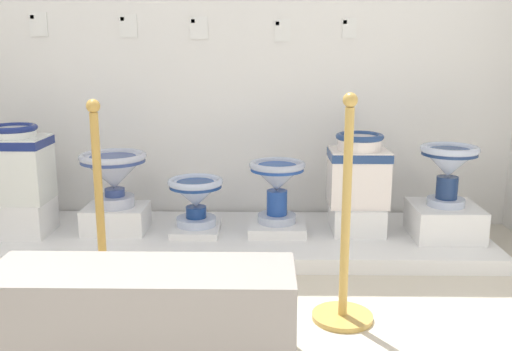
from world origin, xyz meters
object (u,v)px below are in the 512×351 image
(antique_toilet_broad_patterned, at_px, (358,169))
(info_placard_fourth, at_px, (282,30))
(info_placard_third, at_px, (199,28))
(info_placard_first, at_px, (38,24))
(plinth_block_broad_patterned, at_px, (356,217))
(museum_bench, at_px, (144,318))
(plinth_block_tall_cobalt, at_px, (196,228))
(antique_toilet_central_ornate, at_px, (16,162))
(stanchion_post_near_right, at_px, (344,260))
(plinth_block_leftmost, at_px, (444,221))
(info_placard_second, at_px, (128,26))
(antique_toilet_slender_white, at_px, (114,171))
(stanchion_post_near_left, at_px, (102,244))
(antique_toilet_leftmost, at_px, (449,164))
(info_placard_fifth, at_px, (349,28))
(antique_toilet_rightmost, at_px, (277,180))
(antique_toilet_tall_cobalt, at_px, (196,194))
(plinth_block_central_ornate, at_px, (21,217))
(plinth_block_slender_white, at_px, (116,219))

(antique_toilet_broad_patterned, relative_size, info_placard_fourth, 3.11)
(info_placard_third, bearing_deg, info_placard_first, 180.00)
(plinth_block_broad_patterned, bearing_deg, museum_bench, -126.18)
(plinth_block_tall_cobalt, bearing_deg, info_placard_first, 157.29)
(antique_toilet_central_ornate, height_order, stanchion_post_near_right, stanchion_post_near_right)
(info_placard_fourth, bearing_deg, museum_bench, -107.46)
(plinth_block_leftmost, xyz_separation_m, info_placard_second, (-1.98, 0.51, 1.16))
(plinth_block_tall_cobalt, bearing_deg, antique_toilet_central_ornate, -176.73)
(antique_toilet_slender_white, relative_size, info_placard_fourth, 2.85)
(stanchion_post_near_left, distance_m, museum_bench, 0.66)
(info_placard_third, bearing_deg, stanchion_post_near_right, -60.96)
(antique_toilet_leftmost, bearing_deg, stanchion_post_near_right, -128.59)
(stanchion_post_near_right, bearing_deg, antique_toilet_broad_patterned, 78.00)
(antique_toilet_central_ornate, relative_size, plinth_block_tall_cobalt, 1.25)
(plinth_block_leftmost, relative_size, antique_toilet_leftmost, 1.09)
(plinth_block_tall_cobalt, distance_m, stanchion_post_near_left, 0.89)
(info_placard_second, distance_m, info_placard_fourth, 1.01)
(plinth_block_tall_cobalt, bearing_deg, plinth_block_leftmost, -2.46)
(antique_toilet_central_ornate, relative_size, info_placard_fifth, 3.64)
(antique_toilet_rightmost, bearing_deg, info_placard_second, 155.88)
(plinth_block_broad_patterned, height_order, info_placard_first, info_placard_first)
(museum_bench, bearing_deg, plinth_block_broad_patterned, 53.82)
(antique_toilet_rightmost, relative_size, antique_toilet_leftmost, 1.05)
(antique_toilet_tall_cobalt, relative_size, info_placard_first, 2.21)
(antique_toilet_broad_patterned, distance_m, info_placard_third, 1.38)
(info_placard_first, bearing_deg, info_placard_second, -0.00)
(antique_toilet_tall_cobalt, bearing_deg, info_placard_second, 136.71)
(antique_toilet_central_ornate, bearing_deg, plinth_block_broad_patterned, 2.83)
(info_placard_fourth, bearing_deg, info_placard_first, 180.00)
(plinth_block_central_ornate, bearing_deg, plinth_block_slender_white, 6.35)
(plinth_block_leftmost, bearing_deg, antique_toilet_rightmost, 175.82)
(antique_toilet_slender_white, bearing_deg, info_placard_third, 42.02)
(plinth_block_leftmost, distance_m, info_placard_first, 2.87)
(plinth_block_central_ornate, height_order, plinth_block_tall_cobalt, plinth_block_central_ornate)
(antique_toilet_central_ornate, distance_m, stanchion_post_near_left, 1.05)
(stanchion_post_near_left, bearing_deg, antique_toilet_slender_white, 100.22)
(antique_toilet_slender_white, height_order, info_placard_third, info_placard_third)
(plinth_block_tall_cobalt, height_order, stanchion_post_near_right, stanchion_post_near_right)
(info_placard_third, bearing_deg, museum_bench, -90.84)
(antique_toilet_leftmost, bearing_deg, plinth_block_tall_cobalt, 177.54)
(antique_toilet_leftmost, bearing_deg, plinth_block_slender_white, 178.09)
(plinth_block_leftmost, bearing_deg, antique_toilet_leftmost, 0.00)
(antique_toilet_central_ornate, bearing_deg, info_placard_third, 25.49)
(info_placard_fourth, bearing_deg, plinth_block_leftmost, -27.53)
(antique_toilet_rightmost, relative_size, museum_bench, 0.33)
(plinth_block_broad_patterned, relative_size, info_placard_fifth, 2.82)
(info_placard_second, height_order, stanchion_post_near_right, info_placard_second)
(info_placard_fourth, relative_size, museum_bench, 0.12)
(antique_toilet_slender_white, xyz_separation_m, antique_toilet_leftmost, (2.01, -0.07, 0.07))
(plinth_block_slender_white, relative_size, antique_toilet_broad_patterned, 0.85)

